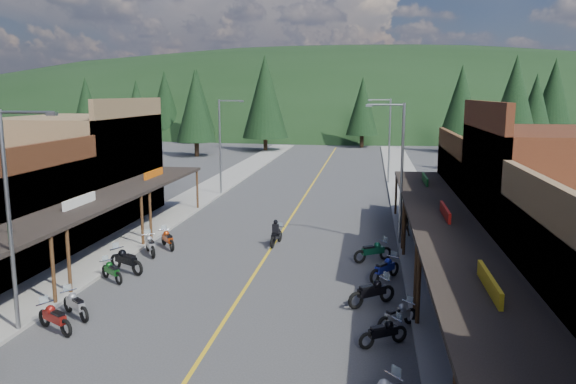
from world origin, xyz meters
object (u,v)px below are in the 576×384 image
at_px(bike_west_10, 168,238).
at_px(streetlight_2, 399,167).
at_px(shop_east_2, 567,211).
at_px(bike_west_5, 54,317).
at_px(bike_east_5, 383,331).
at_px(pine_3, 363,106).
at_px(pine_7, 165,100).
at_px(pine_9, 535,112).
at_px(pine_1, 197,101).
at_px(pine_8, 137,115).
at_px(pine_10, 196,106).
at_px(bike_east_8, 385,268).
at_px(pine_5, 554,96).
at_px(bike_west_8, 126,259).
at_px(pedestrian_east_b, 404,223).
at_px(bike_west_7, 112,270).
at_px(pine_11, 514,106).
at_px(pedestrian_east_a, 469,359).
at_px(bike_east_9, 373,250).
at_px(streetlight_0, 12,212).
at_px(shop_east_3, 510,194).
at_px(pine_0, 86,106).
at_px(streetlight_1, 222,142).
at_px(shop_west_3, 81,169).
at_px(pine_2, 265,97).
at_px(pine_4, 461,102).
at_px(bike_east_6, 398,314).
at_px(bike_west_6, 75,303).
at_px(streetlight_3, 388,137).
at_px(bike_west_9, 150,244).

bearing_deg(bike_west_10, streetlight_2, -26.13).
height_order(shop_east_2, bike_west_5, shop_east_2).
bearing_deg(bike_east_5, pine_3, 149.04).
height_order(pine_7, pine_9, pine_7).
relative_size(pine_1, pine_8, 1.25).
xyz_separation_m(pine_10, bike_east_8, (24.13, -48.24, -6.18)).
distance_m(pine_5, bike_west_8, 81.83).
bearing_deg(bike_west_5, pedestrian_east_b, -11.09).
distance_m(pine_3, bike_west_7, 67.29).
height_order(pine_11, pedestrian_east_a, pine_11).
xyz_separation_m(pine_5, bike_east_9, (-28.41, -67.44, -7.38)).
height_order(pine_1, pine_9, pine_1).
distance_m(streetlight_0, bike_west_7, 7.01).
distance_m(shop_east_3, pine_0, 74.00).
relative_size(streetlight_0, streetlight_1, 1.00).
xyz_separation_m(shop_west_3, pine_3, (17.78, 54.70, 2.96)).
bearing_deg(bike_east_8, pine_3, 128.79).
distance_m(pine_8, bike_west_7, 43.54).
bearing_deg(shop_east_3, pine_2, 116.96).
bearing_deg(pine_11, bike_west_7, -124.49).
xyz_separation_m(pine_0, bike_west_7, (33.73, -62.24, -5.95)).
bearing_deg(pine_11, bike_west_5, -120.52).
xyz_separation_m(shop_east_2, pedestrian_east_a, (-5.51, -9.64, -2.47)).
relative_size(streetlight_0, pine_4, 0.64).
height_order(pine_3, pine_8, pine_3).
distance_m(pine_1, pine_3, 28.29).
height_order(streetlight_2, bike_west_10, streetlight_2).
relative_size(streetlight_1, pine_11, 0.65).
height_order(pine_8, bike_east_5, pine_8).
xyz_separation_m(streetlight_0, streetlight_2, (13.90, 14.00, 0.00)).
xyz_separation_m(bike_east_6, bike_east_8, (-0.34, 5.43, 0.06)).
xyz_separation_m(streetlight_1, pine_10, (-11.05, 28.00, 2.32)).
relative_size(pine_1, pine_11, 1.01).
relative_size(bike_east_8, pedestrian_east_a, 1.17).
xyz_separation_m(shop_east_2, pine_8, (-35.78, 38.30, 2.46)).
relative_size(pine_11, bike_west_6, 6.24).
distance_m(streetlight_0, pine_10, 57.13).
bearing_deg(shop_east_3, streetlight_3, 109.99).
height_order(shop_east_3, bike_east_9, shop_east_3).
relative_size(streetlight_1, bike_west_9, 3.80).
distance_m(streetlight_1, pedestrian_east_b, 19.28).
xyz_separation_m(bike_west_10, pedestrian_east_b, (13.12, 4.20, 0.37)).
relative_size(pine_1, pine_5, 0.89).
bearing_deg(bike_east_5, pedestrian_east_a, 8.17).
distance_m(streetlight_0, streetlight_2, 19.73).
height_order(bike_west_8, bike_east_9, bike_west_8).
xyz_separation_m(shop_west_3, pine_8, (-8.22, 28.70, 2.46)).
bearing_deg(pedestrian_east_a, bike_west_10, -154.68).
distance_m(pine_11, bike_east_8, 39.36).
bearing_deg(bike_west_8, pine_11, -6.15).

